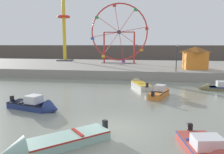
# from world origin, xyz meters

# --- Properties ---
(ground_plane) EXTENTS (240.00, 240.00, 0.00)m
(ground_plane) POSITION_xyz_m (0.00, 0.00, 0.00)
(ground_plane) COLOR gray
(quay_promenade) EXTENTS (110.00, 21.53, 1.18)m
(quay_promenade) POSITION_xyz_m (0.00, 28.01, 0.59)
(quay_promenade) COLOR gray
(quay_promenade) RESTS_ON ground_plane
(distant_town_skyline) EXTENTS (140.00, 3.00, 4.40)m
(distant_town_skyline) POSITION_xyz_m (0.00, 49.11, 2.20)
(distant_town_skyline) COLOR #564C47
(distant_town_skyline) RESTS_ON ground_plane
(motorboat_olive_wood) EXTENTS (5.17, 1.23, 1.28)m
(motorboat_olive_wood) POSITION_xyz_m (9.12, 12.47, 0.27)
(motorboat_olive_wood) COLOR olive
(motorboat_olive_wood) RESTS_ON ground_plane
(motorboat_pale_grey) EXTENTS (2.72, 4.63, 1.16)m
(motorboat_pale_grey) POSITION_xyz_m (0.83, 13.08, 0.28)
(motorboat_pale_grey) COLOR silver
(motorboat_pale_grey) RESTS_ON ground_plane
(motorboat_orange_hull) EXTENTS (2.26, 4.03, 1.29)m
(motorboat_orange_hull) POSITION_xyz_m (3.04, 8.71, 0.35)
(motorboat_orange_hull) COLOR orange
(motorboat_orange_hull) RESTS_ON ground_plane
(motorboat_navy_blue) EXTENTS (4.46, 2.25, 1.40)m
(motorboat_navy_blue) POSITION_xyz_m (-5.98, 2.75, 0.33)
(motorboat_navy_blue) COLOR navy
(motorboat_navy_blue) RESTS_ON ground_plane
(motorboat_seafoam) EXTENTS (4.54, 4.42, 1.27)m
(motorboat_seafoam) POSITION_xyz_m (-2.41, -2.93, 0.24)
(motorboat_seafoam) COLOR #93BCAD
(motorboat_seafoam) RESTS_ON ground_plane
(ferris_wheel_red_frame) EXTENTS (10.62, 1.20, 10.92)m
(ferris_wheel_red_frame) POSITION_xyz_m (-3.74, 29.71, 6.67)
(ferris_wheel_red_frame) COLOR red
(ferris_wheel_red_frame) RESTS_ON quay_promenade
(drop_tower_yellow_tower) EXTENTS (2.80, 2.80, 15.05)m
(drop_tower_yellow_tower) POSITION_xyz_m (-15.97, 33.91, 8.21)
(drop_tower_yellow_tower) COLOR gold
(drop_tower_yellow_tower) RESTS_ON quay_promenade
(carnival_booth_orange_canopy) EXTENTS (3.49, 3.08, 3.20)m
(carnival_booth_orange_canopy) POSITION_xyz_m (8.33, 21.71, 2.85)
(carnival_booth_orange_canopy) COLOR orange
(carnival_booth_orange_canopy) RESTS_ON quay_promenade
(promenade_lamp_near) EXTENTS (0.32, 0.32, 3.59)m
(promenade_lamp_near) POSITION_xyz_m (5.37, 18.28, 3.56)
(promenade_lamp_near) COLOR #2D2D33
(promenade_lamp_near) RESTS_ON quay_promenade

